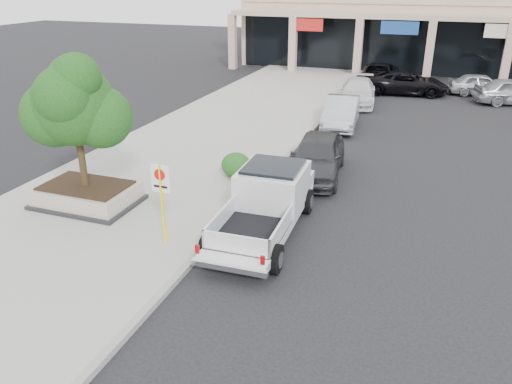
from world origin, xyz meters
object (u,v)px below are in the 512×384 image
planter (87,195)px  curb_car_a (317,156)px  no_parking_sign (162,193)px  lot_car_e (481,84)px  curb_car_c (358,92)px  curb_car_d (378,75)px  lot_car_d (407,83)px  planter_tree (81,105)px  curb_car_b (341,112)px  pickup_truck (263,206)px

planter → curb_car_a: (6.31, 5.37, 0.31)m
no_parking_sign → curb_car_a: (2.69, 6.72, -0.85)m
lot_car_e → planter: bearing=139.9°
planter → curb_car_a: 8.29m
curb_car_c → curb_car_d: 5.65m
lot_car_d → lot_car_e: (4.44, 1.31, -0.04)m
curb_car_a → lot_car_d: size_ratio=0.90×
planter_tree → lot_car_e: planter_tree is taller
planter → curb_car_d: (6.25, 23.11, 0.26)m
planter → lot_car_d: 22.72m
planter_tree → curb_car_a: (6.18, 5.21, -2.63)m
no_parking_sign → curb_car_a: size_ratio=0.50×
planter → curb_car_a: bearing=40.4°
lot_car_e → curb_car_c: bearing=115.2°
curb_car_b → curb_car_d: size_ratio=0.84×
pickup_truck → lot_car_e: 23.21m
no_parking_sign → curb_car_a: no_parking_sign is taller
pickup_truck → lot_car_d: bearing=81.5°
planter_tree → curb_car_b: 13.74m
pickup_truck → curb_car_b: 12.08m
no_parking_sign → curb_car_d: no_parking_sign is taller
lot_car_e → no_parking_sign: bearing=148.5°
planter_tree → no_parking_sign: 4.20m
curb_car_b → curb_car_c: curb_car_b is taller
curb_car_b → lot_car_d: curb_car_b is taller
planter → pickup_truck: (5.95, 0.27, 0.42)m
lot_car_d → lot_car_e: 4.63m
curb_car_a → curb_car_b: bearing=87.6°
lot_car_d → planter: bearing=151.6°
curb_car_a → curb_car_d: (-0.07, 17.74, -0.05)m
planter_tree → curb_car_d: bearing=75.1°
curb_car_b → lot_car_e: bearing=50.5°
pickup_truck → curb_car_b: size_ratio=1.28×
curb_car_b → lot_car_d: bearing=69.2°
lot_car_e → lot_car_d: bearing=95.9°
planter_tree → pickup_truck: (5.81, 0.12, -2.52)m
lot_car_d → curb_car_a: bearing=165.9°
pickup_truck → lot_car_d: size_ratio=1.11×
curb_car_c → lot_car_e: size_ratio=1.24×
planter → pickup_truck: bearing=2.6°
curb_car_b → lot_car_e: size_ratio=1.13×
planter_tree → planter: bearing=-131.0°
no_parking_sign → lot_car_d: size_ratio=0.45×
planter → curb_car_c: 18.42m
planter_tree → pickup_truck: bearing=1.2°
curb_car_c → planter_tree: bearing=-115.3°
curb_car_c → curb_car_d: curb_car_d is taller
planter_tree → curb_car_d: planter_tree is taller
planter → no_parking_sign: no_parking_sign is taller
curb_car_d → pickup_truck: bearing=-91.3°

